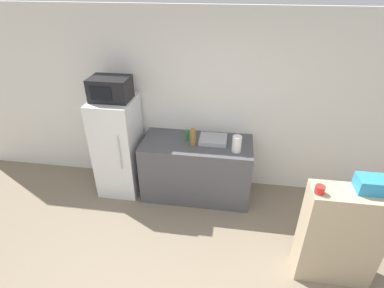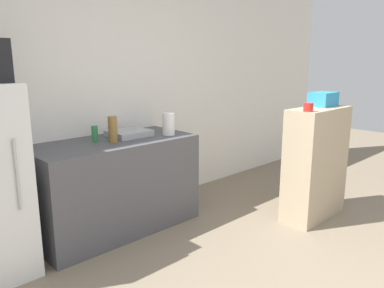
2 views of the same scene
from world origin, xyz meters
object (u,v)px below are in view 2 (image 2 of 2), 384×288
at_px(bottle_tall, 113,129).
at_px(jar, 308,107).
at_px(bottle_short, 95,134).
at_px(basket, 323,99).
at_px(paper_towel_roll, 168,124).

relative_size(bottle_tall, jar, 2.68).
xyz_separation_m(bottle_tall, jar, (1.36, -1.16, 0.19)).
distance_m(bottle_tall, bottle_short, 0.18).
relative_size(basket, paper_towel_roll, 1.29).
xyz_separation_m(bottle_tall, basket, (1.85, -1.05, 0.22)).
relative_size(bottle_short, jar, 1.65).
xyz_separation_m(bottle_short, paper_towel_roll, (0.70, -0.22, 0.04)).
distance_m(bottle_short, basket, 2.31).
distance_m(bottle_tall, basket, 2.14).
bearing_deg(paper_towel_roll, basket, -37.61).
height_order(bottle_tall, bottle_short, bottle_tall).
relative_size(bottle_short, basket, 0.51).
bearing_deg(bottle_tall, paper_towel_roll, -7.78).
bearing_deg(bottle_short, paper_towel_roll, -17.47).
xyz_separation_m(bottle_short, basket, (1.96, -1.19, 0.27)).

